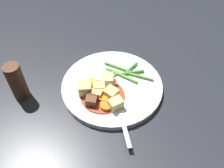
# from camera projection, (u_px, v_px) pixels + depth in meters

# --- Properties ---
(ground_plane) EXTENTS (3.00, 3.00, 0.00)m
(ground_plane) POSITION_uv_depth(u_px,v_px,m) (112.00, 88.00, 0.66)
(ground_plane) COLOR #26282D
(dinner_plate) EXTENTS (0.27, 0.27, 0.02)m
(dinner_plate) POSITION_uv_depth(u_px,v_px,m) (112.00, 86.00, 0.65)
(dinner_plate) COLOR white
(dinner_plate) RESTS_ON ground_plane
(stew_sauce) EXTENTS (0.11, 0.11, 0.00)m
(stew_sauce) POSITION_uv_depth(u_px,v_px,m) (103.00, 96.00, 0.62)
(stew_sauce) COLOR #93381E
(stew_sauce) RESTS_ON dinner_plate
(carrot_slice_0) EXTENTS (0.04, 0.04, 0.01)m
(carrot_slice_0) POSITION_uv_depth(u_px,v_px,m) (106.00, 106.00, 0.59)
(carrot_slice_0) COLOR orange
(carrot_slice_0) RESTS_ON dinner_plate
(carrot_slice_1) EXTENTS (0.04, 0.04, 0.01)m
(carrot_slice_1) POSITION_uv_depth(u_px,v_px,m) (91.00, 83.00, 0.64)
(carrot_slice_1) COLOR orange
(carrot_slice_1) RESTS_ON dinner_plate
(carrot_slice_2) EXTENTS (0.04, 0.04, 0.01)m
(carrot_slice_2) POSITION_uv_depth(u_px,v_px,m) (92.00, 88.00, 0.63)
(carrot_slice_2) COLOR orange
(carrot_slice_2) RESTS_ON dinner_plate
(carrot_slice_3) EXTENTS (0.04, 0.04, 0.01)m
(carrot_slice_3) POSITION_uv_depth(u_px,v_px,m) (92.00, 94.00, 0.62)
(carrot_slice_3) COLOR orange
(carrot_slice_3) RESTS_ON dinner_plate
(carrot_slice_4) EXTENTS (0.03, 0.03, 0.01)m
(carrot_slice_4) POSITION_uv_depth(u_px,v_px,m) (113.00, 90.00, 0.62)
(carrot_slice_4) COLOR orange
(carrot_slice_4) RESTS_ON dinner_plate
(carrot_slice_5) EXTENTS (0.04, 0.04, 0.01)m
(carrot_slice_5) POSITION_uv_depth(u_px,v_px,m) (103.00, 97.00, 0.61)
(carrot_slice_5) COLOR orange
(carrot_slice_5) RESTS_ON dinner_plate
(potato_chunk_0) EXTENTS (0.03, 0.03, 0.02)m
(potato_chunk_0) POSITION_uv_depth(u_px,v_px,m) (97.00, 93.00, 0.61)
(potato_chunk_0) COLOR #DBBC6B
(potato_chunk_0) RESTS_ON dinner_plate
(potato_chunk_1) EXTENTS (0.04, 0.04, 0.02)m
(potato_chunk_1) POSITION_uv_depth(u_px,v_px,m) (100.00, 87.00, 0.62)
(potato_chunk_1) COLOR #DBBC6B
(potato_chunk_1) RESTS_ON dinner_plate
(potato_chunk_2) EXTENTS (0.04, 0.04, 0.03)m
(potato_chunk_2) POSITION_uv_depth(u_px,v_px,m) (116.00, 104.00, 0.58)
(potato_chunk_2) COLOR #E5CC7A
(potato_chunk_2) RESTS_ON dinner_plate
(potato_chunk_3) EXTENTS (0.04, 0.04, 0.02)m
(potato_chunk_3) POSITION_uv_depth(u_px,v_px,m) (107.00, 80.00, 0.64)
(potato_chunk_3) COLOR #E5CC7A
(potato_chunk_3) RESTS_ON dinner_plate
(potato_chunk_4) EXTENTS (0.04, 0.04, 0.03)m
(potato_chunk_4) POSITION_uv_depth(u_px,v_px,m) (85.00, 89.00, 0.61)
(potato_chunk_4) COLOR #DBBC6B
(potato_chunk_4) RESTS_ON dinner_plate
(potato_chunk_5) EXTENTS (0.04, 0.04, 0.03)m
(potato_chunk_5) POSITION_uv_depth(u_px,v_px,m) (111.00, 93.00, 0.61)
(potato_chunk_5) COLOR #DBBC6B
(potato_chunk_5) RESTS_ON dinner_plate
(meat_chunk_0) EXTENTS (0.03, 0.03, 0.02)m
(meat_chunk_0) POSITION_uv_depth(u_px,v_px,m) (91.00, 102.00, 0.59)
(meat_chunk_0) COLOR brown
(meat_chunk_0) RESTS_ON dinner_plate
(meat_chunk_1) EXTENTS (0.03, 0.03, 0.02)m
(meat_chunk_1) POSITION_uv_depth(u_px,v_px,m) (112.00, 85.00, 0.63)
(meat_chunk_1) COLOR #56331E
(meat_chunk_1) RESTS_ON dinner_plate
(meat_chunk_2) EXTENTS (0.02, 0.03, 0.02)m
(meat_chunk_2) POSITION_uv_depth(u_px,v_px,m) (92.00, 97.00, 0.60)
(meat_chunk_2) COLOR #4C2B19
(meat_chunk_2) RESTS_ON dinner_plate
(meat_chunk_3) EXTENTS (0.02, 0.02, 0.02)m
(meat_chunk_3) POSITION_uv_depth(u_px,v_px,m) (107.00, 87.00, 0.62)
(meat_chunk_3) COLOR #56331E
(meat_chunk_3) RESTS_ON dinner_plate
(green_bean_0) EXTENTS (0.02, 0.07, 0.01)m
(green_bean_0) POSITION_uv_depth(u_px,v_px,m) (128.00, 74.00, 0.67)
(green_bean_0) COLOR #599E38
(green_bean_0) RESTS_ON dinner_plate
(green_bean_1) EXTENTS (0.06, 0.03, 0.01)m
(green_bean_1) POSITION_uv_depth(u_px,v_px,m) (130.00, 69.00, 0.68)
(green_bean_1) COLOR #4C8E33
(green_bean_1) RESTS_ON dinner_plate
(green_bean_2) EXTENTS (0.07, 0.03, 0.01)m
(green_bean_2) POSITION_uv_depth(u_px,v_px,m) (110.00, 78.00, 0.66)
(green_bean_2) COLOR #66AD42
(green_bean_2) RESTS_ON dinner_plate
(green_bean_3) EXTENTS (0.04, 0.05, 0.01)m
(green_bean_3) POSITION_uv_depth(u_px,v_px,m) (134.00, 72.00, 0.67)
(green_bean_3) COLOR #4C8E33
(green_bean_3) RESTS_ON dinner_plate
(green_bean_4) EXTENTS (0.01, 0.05, 0.01)m
(green_bean_4) POSITION_uv_depth(u_px,v_px,m) (114.00, 71.00, 0.67)
(green_bean_4) COLOR #66AD42
(green_bean_4) RESTS_ON dinner_plate
(green_bean_5) EXTENTS (0.01, 0.08, 0.01)m
(green_bean_5) POSITION_uv_depth(u_px,v_px,m) (139.00, 76.00, 0.66)
(green_bean_5) COLOR #4C8E33
(green_bean_5) RESTS_ON dinner_plate
(green_bean_6) EXTENTS (0.02, 0.08, 0.01)m
(green_bean_6) POSITION_uv_depth(u_px,v_px,m) (124.00, 76.00, 0.66)
(green_bean_6) COLOR #599E38
(green_bean_6) RESTS_ON dinner_plate
(green_bean_7) EXTENTS (0.01, 0.08, 0.01)m
(green_bean_7) POSITION_uv_depth(u_px,v_px,m) (118.00, 67.00, 0.68)
(green_bean_7) COLOR #4C8E33
(green_bean_7) RESTS_ON dinner_plate
(fork) EXTENTS (0.15, 0.11, 0.00)m
(fork) POSITION_uv_depth(u_px,v_px,m) (120.00, 113.00, 0.58)
(fork) COLOR silver
(fork) RESTS_ON dinner_plate
(pepper_mill) EXTENTS (0.04, 0.04, 0.11)m
(pepper_mill) POSITION_uv_depth(u_px,v_px,m) (17.00, 82.00, 0.60)
(pepper_mill) COLOR #4C2D19
(pepper_mill) RESTS_ON ground_plane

